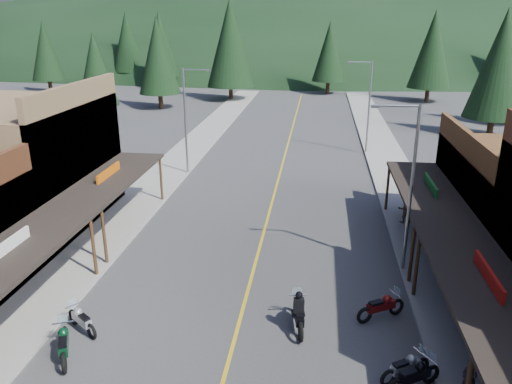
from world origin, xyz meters
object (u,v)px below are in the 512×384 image
(pine_10, at_px, (158,56))
(bike_east_9, at_px, (381,305))
(streetlight_3, at_px, (368,103))
(pine_0, at_px, (46,51))
(pine_8, at_px, (96,69))
(pedestrian_east_a, at_px, (470,378))
(bike_east_8, at_px, (406,366))
(pedestrian_east_b, at_px, (405,209))
(streetlight_1, at_px, (187,117))
(pine_1, at_px, (160,44))
(bike_west_7, at_px, (64,343))
(bike_east_7, at_px, (414,375))
(rider_on_bike, at_px, (299,313))
(streetlight_2, at_px, (409,183))
(pine_7, at_px, (127,42))
(pine_2, at_px, (230,43))
(bike_west_8, at_px, (82,319))
(pine_4, at_px, (432,49))
(pine_3, at_px, (329,51))
(pine_11, at_px, (500,64))
(shop_west_3, at_px, (23,166))

(pine_10, height_order, bike_east_9, pine_10)
(streetlight_3, relative_size, pine_0, 0.73)
(pine_8, bearing_deg, bike_east_9, -52.71)
(pine_10, relative_size, pedestrian_east_a, 6.53)
(bike_east_8, xyz_separation_m, pedestrian_east_b, (1.98, 13.63, 0.43))
(streetlight_1, bearing_deg, pine_1, 109.55)
(bike_west_7, bearing_deg, bike_east_7, -26.28)
(pine_8, distance_m, pedestrian_east_b, 40.13)
(rider_on_bike, bearing_deg, streetlight_1, 107.45)
(streetlight_2, xyz_separation_m, pine_10, (-24.95, 42.00, 2.32))
(bike_west_7, bearing_deg, pine_7, 83.25)
(streetlight_3, bearing_deg, streetlight_1, -150.09)
(streetlight_2, xyz_separation_m, bike_east_8, (-0.93, -7.82, -3.90))
(streetlight_2, height_order, pine_2, pine_2)
(pine_7, distance_m, pedestrian_east_b, 74.20)
(pine_2, bearing_deg, bike_west_7, -85.88)
(pine_1, height_order, pine_2, pine_2)
(pine_8, relative_size, bike_west_8, 5.10)
(bike_east_7, bearing_deg, streetlight_2, 142.11)
(pine_4, xyz_separation_m, bike_east_9, (-12.40, -56.25, -6.62))
(bike_west_8, bearing_deg, bike_west_7, -140.19)
(bike_east_7, bearing_deg, pine_0, -176.18)
(pine_10, bearing_deg, streetlight_3, -38.71)
(pine_4, bearing_deg, bike_east_8, -101.32)
(pine_2, xyz_separation_m, bike_west_7, (4.19, -58.15, -7.35))
(streetlight_2, distance_m, bike_west_8, 14.96)
(bike_east_7, xyz_separation_m, rider_on_bike, (-3.85, 2.96, 0.10))
(streetlight_2, xyz_separation_m, pine_8, (-28.95, 32.00, 1.52))
(streetlight_3, relative_size, pedestrian_east_b, 4.77)
(pine_4, bearing_deg, pine_3, 156.80)
(pine_7, bearing_deg, pine_1, -36.87)
(pine_10, height_order, pine_11, pine_11)
(streetlight_3, distance_m, bike_west_7, 32.96)
(streetlight_3, relative_size, pine_8, 0.80)
(streetlight_2, bearing_deg, bike_west_7, -147.43)
(pine_7, bearing_deg, pine_3, -15.52)
(pine_0, distance_m, pine_7, 16.14)
(pine_2, distance_m, pedestrian_east_a, 61.74)
(pine_0, xyz_separation_m, bike_east_8, (46.02, -61.82, -5.92))
(pine_10, xyz_separation_m, bike_east_8, (24.02, -49.82, -6.22))
(pine_7, relative_size, pedestrian_east_b, 7.46)
(rider_on_bike, bearing_deg, pine_11, 55.16)
(pine_2, relative_size, pine_4, 1.12)
(streetlight_1, bearing_deg, pine_7, 114.88)
(pine_8, xyz_separation_m, pine_11, (42.00, -2.00, 1.21))
(pedestrian_east_a, bearing_deg, shop_west_3, -129.29)
(streetlight_1, relative_size, bike_east_8, 4.07)
(pine_0, xyz_separation_m, bike_east_7, (46.21, -62.27, -5.88))
(bike_west_7, bearing_deg, streetlight_1, 67.22)
(pine_10, bearing_deg, pedestrian_east_a, -63.08)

